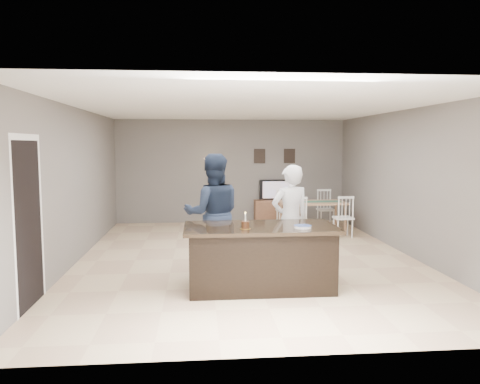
{
  "coord_description": "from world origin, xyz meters",
  "views": [
    {
      "loc": [
        -0.87,
        -8.29,
        2.04
      ],
      "look_at": [
        -0.15,
        -0.3,
        1.23
      ],
      "focal_mm": 35.0,
      "sensor_mm": 36.0,
      "label": 1
    }
  ],
  "objects": [
    {
      "name": "tv_console",
      "position": [
        1.2,
        3.77,
        0.3
      ],
      "size": [
        1.2,
        0.4,
        0.6
      ],
      "primitive_type": "cube",
      "color": "brown",
      "rests_on": "floor"
    },
    {
      "name": "kitchen_island",
      "position": [
        0.0,
        -1.8,
        0.45
      ],
      "size": [
        2.15,
        1.1,
        0.9
      ],
      "color": "black",
      "rests_on": "floor"
    },
    {
      "name": "floor_lamp",
      "position": [
        -0.59,
        3.79,
        1.31
      ],
      "size": [
        0.25,
        0.25,
        1.69
      ],
      "color": "black",
      "rests_on": "floor"
    },
    {
      "name": "room_shell",
      "position": [
        0.0,
        0.0,
        1.68
      ],
      "size": [
        8.0,
        8.0,
        8.0
      ],
      "color": "slate",
      "rests_on": "floor"
    },
    {
      "name": "picture_frames",
      "position": [
        1.15,
        3.98,
        1.75
      ],
      "size": [
        1.1,
        0.02,
        0.38
      ],
      "color": "black",
      "rests_on": "room_shell"
    },
    {
      "name": "plate_stack",
      "position": [
        0.56,
        -2.03,
        0.92
      ],
      "size": [
        0.24,
        0.24,
        0.04
      ],
      "color": "white",
      "rests_on": "kitchen_island"
    },
    {
      "name": "birthday_cake",
      "position": [
        -0.23,
        -2.0,
        0.95
      ],
      "size": [
        0.15,
        0.15,
        0.23
      ],
      "color": "gold",
      "rests_on": "kitchen_island"
    },
    {
      "name": "woman",
      "position": [
        0.57,
        -1.11,
        0.87
      ],
      "size": [
        0.72,
        0.56,
        1.73
      ],
      "primitive_type": "imported",
      "rotation": [
        0.0,
        0.0,
        3.4
      ],
      "color": "silver",
      "rests_on": "floor"
    },
    {
      "name": "television",
      "position": [
        1.2,
        3.84,
        0.86
      ],
      "size": [
        0.91,
        0.12,
        0.53
      ],
      "primitive_type": "imported",
      "rotation": [
        0.0,
        0.0,
        3.14
      ],
      "color": "black",
      "rests_on": "tv_console"
    },
    {
      "name": "man",
      "position": [
        -0.64,
        -0.94,
        0.95
      ],
      "size": [
        0.95,
        0.76,
        1.91
      ],
      "primitive_type": "imported",
      "rotation": [
        0.0,
        0.0,
        3.18
      ],
      "color": "#172033",
      "rests_on": "floor"
    },
    {
      "name": "tv_screen_glow",
      "position": [
        1.2,
        3.76,
        0.87
      ],
      "size": [
        0.78,
        0.0,
        0.78
      ],
      "primitive_type": "plane",
      "rotation": [
        1.57,
        0.0,
        3.14
      ],
      "color": "orange",
      "rests_on": "tv_console"
    },
    {
      "name": "doorway",
      "position": [
        -2.99,
        -2.3,
        1.26
      ],
      "size": [
        0.0,
        2.1,
        2.65
      ],
      "color": "black",
      "rests_on": "floor"
    },
    {
      "name": "floor",
      "position": [
        0.0,
        0.0,
        0.0
      ],
      "size": [
        8.0,
        8.0,
        0.0
      ],
      "primitive_type": "plane",
      "color": "tan",
      "rests_on": "ground"
    },
    {
      "name": "dining_table",
      "position": [
        1.8,
        2.4,
        0.59
      ],
      "size": [
        1.54,
        1.74,
        0.93
      ],
      "rotation": [
        0.0,
        0.0,
        0.02
      ],
      "color": "tan",
      "rests_on": "floor"
    }
  ]
}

